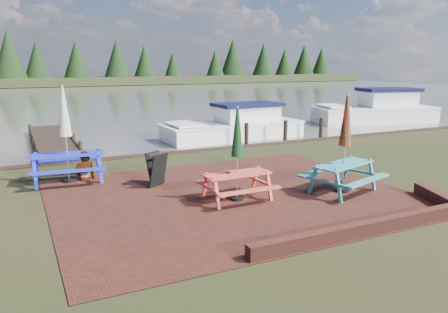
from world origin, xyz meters
TOP-DOWN VIEW (x-y plane):
  - ground at (0.00, 0.00)m, footprint 120.00×120.00m
  - paving at (0.00, 1.00)m, footprint 9.00×7.50m
  - brick_wall at (2.15, -2.42)m, footprint 6.21×1.79m
  - water at (0.00, 37.00)m, footprint 120.00×60.00m
  - far_treeline at (0.00, 66.00)m, footprint 120.00×10.00m
  - picnic_table_teal at (2.86, 0.00)m, footprint 2.29×2.15m
  - picnic_table_red at (-0.05, 0.60)m, footprint 1.73×1.54m
  - picnic_table_blue at (-3.68, 4.30)m, footprint 2.18×1.97m
  - chalkboard at (-1.47, 2.78)m, footprint 0.62×0.83m
  - jetty at (-3.50, 11.28)m, footprint 1.76×9.08m
  - boat_near at (4.71, 9.86)m, footprint 6.97×2.61m
  - boat_far at (15.15, 11.20)m, footprint 7.82×4.30m
  - person at (-3.23, 4.30)m, footprint 0.66×0.45m

SIDE VIEW (x-z plane):
  - ground at x=0.00m, z-range 0.00..0.00m
  - water at x=0.00m, z-range -0.01..0.01m
  - paving at x=0.00m, z-range 0.00..0.02m
  - jetty at x=-3.50m, z-range -0.39..0.61m
  - brick_wall at x=2.15m, z-range 0.00..0.30m
  - boat_near at x=4.71m, z-range -0.57..1.29m
  - boat_far at x=15.15m, z-range -0.67..1.65m
  - chalkboard at x=-1.47m, z-range 0.02..0.97m
  - picnic_table_red at x=-0.05m, z-range -0.35..2.01m
  - person at x=-3.23m, z-range 0.00..1.75m
  - picnic_table_teal at x=2.86m, z-range -0.39..2.23m
  - picnic_table_blue at x=-3.68m, z-range -0.42..2.38m
  - far_treeline at x=0.00m, z-range -0.77..7.33m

